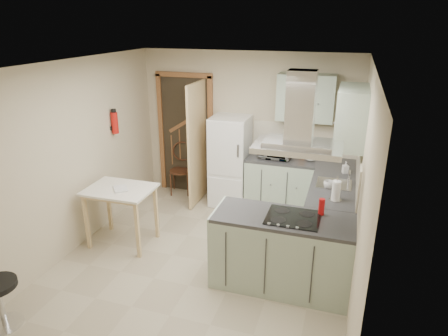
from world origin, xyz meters
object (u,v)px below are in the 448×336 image
(peninsula, at_px, (282,251))
(bentwood_chair, at_px, (180,171))
(drop_leaf_table, at_px, (122,216))
(microwave, at_px, (275,149))
(stool, at_px, (1,304))
(extractor_hood, at_px, (298,147))
(fridge, at_px, (230,161))

(peninsula, bearing_deg, bentwood_chair, 136.15)
(drop_leaf_table, bearing_deg, microwave, 42.67)
(stool, xyz_separation_m, microwave, (2.10, 3.49, 0.78))
(bentwood_chair, relative_size, microwave, 1.69)
(extractor_hood, distance_m, stool, 3.42)
(extractor_hood, xyz_separation_m, microwave, (-0.58, 1.96, -0.68))
(fridge, relative_size, peninsula, 0.97)
(peninsula, xyz_separation_m, extractor_hood, (0.10, 0.00, 1.27))
(extractor_hood, height_order, bentwood_chair, extractor_hood)
(peninsula, xyz_separation_m, drop_leaf_table, (-2.26, 0.28, -0.04))
(drop_leaf_table, xyz_separation_m, stool, (-0.32, -1.81, -0.15))
(fridge, xyz_separation_m, bentwood_chair, (-0.97, 0.13, -0.33))
(peninsula, relative_size, drop_leaf_table, 1.76)
(extractor_hood, bearing_deg, fridge, 123.79)
(drop_leaf_table, bearing_deg, bentwood_chair, 87.20)
(fridge, bearing_deg, bentwood_chair, 172.48)
(extractor_hood, height_order, stool, extractor_hood)
(drop_leaf_table, height_order, bentwood_chair, bentwood_chair)
(drop_leaf_table, relative_size, microwave, 1.77)
(extractor_hood, relative_size, bentwood_chair, 1.07)
(fridge, height_order, extractor_hood, extractor_hood)
(peninsula, relative_size, microwave, 3.11)
(fridge, relative_size, microwave, 3.01)
(fridge, bearing_deg, stool, -111.17)
(extractor_hood, relative_size, microwave, 1.80)
(fridge, distance_m, extractor_hood, 2.57)
(peninsula, distance_m, drop_leaf_table, 2.28)
(bentwood_chair, height_order, stool, bentwood_chair)
(microwave, bearing_deg, bentwood_chair, 177.14)
(fridge, relative_size, bentwood_chair, 1.78)
(peninsula, relative_size, bentwood_chair, 1.84)
(stool, distance_m, microwave, 4.15)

